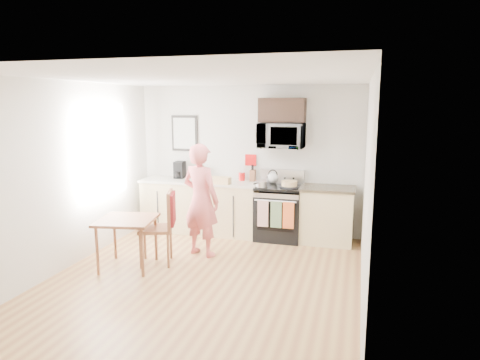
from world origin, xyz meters
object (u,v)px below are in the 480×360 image
(dining_table, at_px, (127,224))
(microwave, at_px, (281,136))
(range, at_px, (279,214))
(cake, at_px, (289,184))
(person, at_px, (201,200))
(chair, at_px, (166,217))

(dining_table, bearing_deg, microwave, 47.33)
(range, relative_size, cake, 3.67)
(microwave, xyz_separation_m, person, (-0.99, -1.20, -0.90))
(dining_table, relative_size, chair, 0.71)
(dining_table, bearing_deg, chair, 32.00)
(cake, bearing_deg, microwave, 134.08)
(microwave, bearing_deg, cake, -45.92)
(dining_table, bearing_deg, person, 43.07)
(cake, bearing_deg, person, -139.10)
(range, relative_size, person, 0.68)
(microwave, height_order, dining_table, microwave)
(chair, bearing_deg, microwave, 31.92)
(range, bearing_deg, person, -132.20)
(microwave, relative_size, cake, 2.40)
(person, distance_m, dining_table, 1.14)
(range, distance_m, microwave, 1.33)
(microwave, xyz_separation_m, cake, (0.18, -0.18, -0.78))
(person, bearing_deg, chair, 70.62)
(person, xyz_separation_m, dining_table, (-0.82, -0.76, -0.23))
(microwave, height_order, chair, microwave)
(person, xyz_separation_m, chair, (-0.35, -0.47, -0.17))
(microwave, relative_size, dining_table, 0.99)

